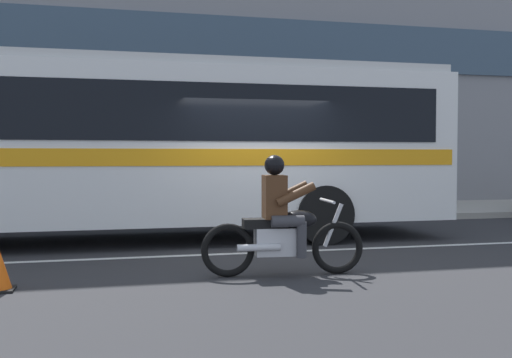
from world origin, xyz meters
The scene contains 6 objects.
ground_plane centered at (0.00, 0.00, 0.00)m, with size 60.00×60.00×0.00m, color #2B2B2D.
sidewalk_curb centered at (0.00, 5.10, 0.07)m, with size 28.00×3.80×0.15m, color #A39E93.
lane_center_stripe centered at (0.00, -0.60, 0.00)m, with size 26.60×0.14×0.01m, color silver.
transit_bus centered at (-1.90, 1.19, 1.88)m, with size 11.30×2.63×3.22m.
motorcycle_with_rider centered at (-0.28, -2.45, 0.66)m, with size 2.14×0.65×1.56m.
fire_hydrant centered at (-1.49, 4.13, 0.52)m, with size 0.22×0.30×0.75m.
Camera 1 is at (-2.49, -9.97, 1.55)m, focal length 42.61 mm.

